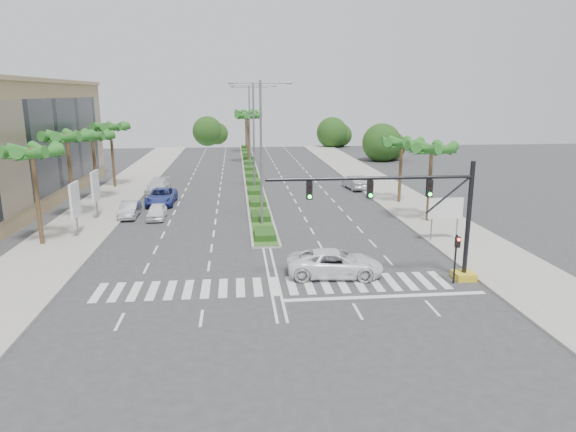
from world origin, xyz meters
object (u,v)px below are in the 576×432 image
car_parked_d (158,187)px  car_right (355,182)px  car_parked_a (157,212)px  car_parked_b (129,210)px  car_crossing (335,263)px  car_parked_c (161,197)px

car_parked_d → car_right: bearing=4.3°
car_right → car_parked_a: bearing=24.2°
car_parked_b → car_crossing: 23.14m
car_parked_b → car_right: (23.60, 11.78, 0.10)m
car_parked_a → car_parked_c: (-0.41, 6.22, 0.14)m
car_parked_c → car_right: size_ratio=1.19×
car_right → car_crossing: bearing=67.7°
car_parked_c → car_crossing: bearing=-58.3°
car_parked_d → car_right: size_ratio=1.12×
car_parked_d → car_right: (22.63, 0.70, 0.01)m
car_parked_c → car_crossing: car_crossing is taller
car_parked_d → car_crossing: size_ratio=0.93×
car_parked_b → car_parked_d: (0.97, 11.08, 0.09)m
car_parked_d → car_crossing: 31.73m
car_parked_c → car_parked_d: 5.87m
car_parked_c → car_crossing: (13.49, -22.40, 0.01)m
car_parked_a → car_parked_b: 2.70m
car_crossing → car_right: 29.93m
car_right → car_parked_d: bearing=-5.1°
car_parked_a → car_right: size_ratio=0.81×
car_parked_d → car_parked_a: bearing=-80.0°
car_parked_b → car_right: bearing=25.7°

